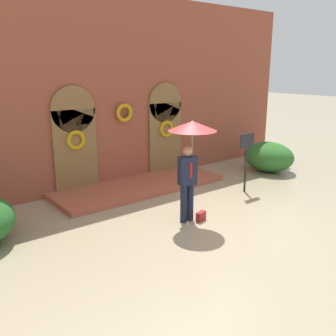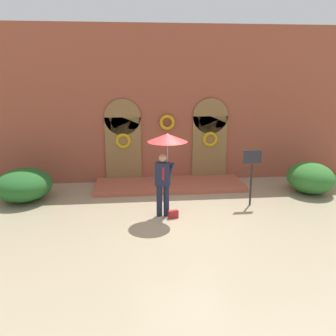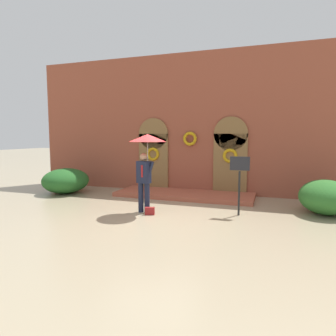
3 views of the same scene
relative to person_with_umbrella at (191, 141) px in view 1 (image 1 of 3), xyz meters
The scene contains 6 objects.
ground_plane 1.99m from the person_with_umbrella, 43.08° to the right, with size 80.00×80.00×0.00m, color tan.
building_facade 3.88m from the person_with_umbrella, 84.10° to the left, with size 14.00×2.30×5.60m.
person_with_umbrella is the anchor object (origin of this frame).
handbag 1.82m from the person_with_umbrella, 49.11° to the right, with size 0.28×0.12×0.22m, color maroon.
sign_post 2.82m from the person_with_umbrella, 12.76° to the left, with size 0.56×0.06×1.72m.
shrub_right 5.50m from the person_with_umbrella, 17.69° to the left, with size 1.51×1.79×1.02m, color #2D6B28.
Camera 1 is at (-5.91, -5.85, 3.51)m, focal length 40.00 mm.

